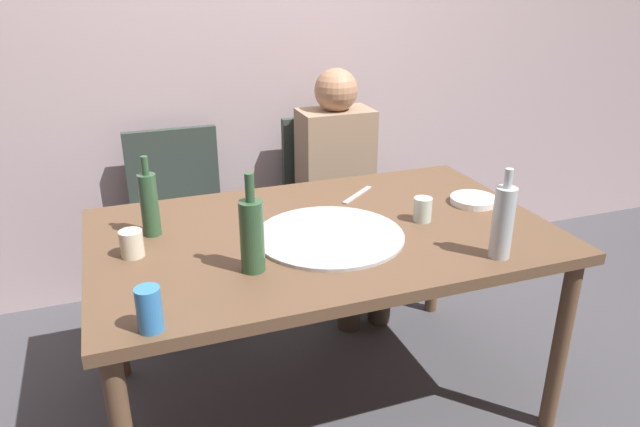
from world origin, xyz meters
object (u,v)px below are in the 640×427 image
at_px(plate_stack, 473,200).
at_px(table_knife, 357,195).
at_px(beer_bottle, 252,234).
at_px(soda_can, 149,309).
at_px(dining_table, 323,248).
at_px(guest_in_sweater, 342,180).
at_px(chair_left, 180,213).
at_px(wine_bottle, 503,221).
at_px(pizza_tray, 330,236).
at_px(chair_right, 331,194).
at_px(tumbler_near, 132,244).
at_px(tumbler_far, 423,209).
at_px(water_bottle, 149,203).

relative_size(plate_stack, table_knife, 0.83).
height_order(beer_bottle, soda_can, beer_bottle).
relative_size(dining_table, guest_in_sweater, 1.38).
bearing_deg(beer_bottle, chair_left, 94.92).
bearing_deg(beer_bottle, wine_bottle, -13.38).
distance_m(pizza_tray, plate_stack, 0.66).
height_order(plate_stack, chair_left, chair_left).
bearing_deg(plate_stack, wine_bottle, -113.66).
relative_size(chair_left, chair_right, 1.00).
distance_m(dining_table, beer_bottle, 0.42).
distance_m(plate_stack, chair_left, 1.38).
height_order(dining_table, wine_bottle, wine_bottle).
bearing_deg(pizza_tray, tumbler_near, 172.46).
bearing_deg(chair_left, tumbler_far, 129.30).
distance_m(beer_bottle, soda_can, 0.40).
bearing_deg(guest_in_sweater, beer_bottle, 54.38).
bearing_deg(tumbler_far, soda_can, -158.95).
distance_m(tumbler_near, guest_in_sweater, 1.27).
bearing_deg(table_knife, wine_bottle, -111.48).
relative_size(pizza_tray, water_bottle, 1.82).
height_order(pizza_tray, chair_right, chair_right).
bearing_deg(chair_right, wine_bottle, 93.75).
bearing_deg(soda_can, water_bottle, 84.17).
bearing_deg(plate_stack, guest_in_sweater, 110.95).
bearing_deg(dining_table, tumbler_far, -7.49).
relative_size(pizza_tray, plate_stack, 2.85).
height_order(tumbler_far, soda_can, soda_can).
xyz_separation_m(water_bottle, chair_left, (0.17, 0.73, -0.35)).
xyz_separation_m(chair_right, guest_in_sweater, (0.00, -0.15, 0.13)).
relative_size(dining_table, water_bottle, 5.66).
bearing_deg(wine_bottle, table_knife, 107.55).
height_order(table_knife, guest_in_sweater, guest_in_sweater).
bearing_deg(tumbler_near, beer_bottle, -33.60).
bearing_deg(soda_can, plate_stack, 20.18).
xyz_separation_m(beer_bottle, soda_can, (-0.33, -0.23, -0.06)).
relative_size(pizza_tray, chair_left, 0.58).
relative_size(tumbler_near, plate_stack, 0.49).
bearing_deg(table_knife, guest_in_sweater, 36.13).
relative_size(tumbler_far, chair_left, 0.10).
distance_m(tumbler_near, soda_can, 0.46).
xyz_separation_m(pizza_tray, wine_bottle, (0.46, -0.32, 0.12)).
bearing_deg(tumbler_near, chair_right, 40.51).
bearing_deg(water_bottle, tumbler_far, -12.98).
bearing_deg(water_bottle, pizza_tray, -22.37).
xyz_separation_m(pizza_tray, plate_stack, (0.65, 0.10, 0.01)).
relative_size(beer_bottle, tumbler_near, 3.58).
bearing_deg(wine_bottle, plate_stack, 66.34).
xyz_separation_m(plate_stack, chair_right, (-0.27, 0.86, -0.24)).
xyz_separation_m(wine_bottle, beer_bottle, (-0.77, 0.18, -0.00)).
distance_m(dining_table, chair_right, 0.99).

